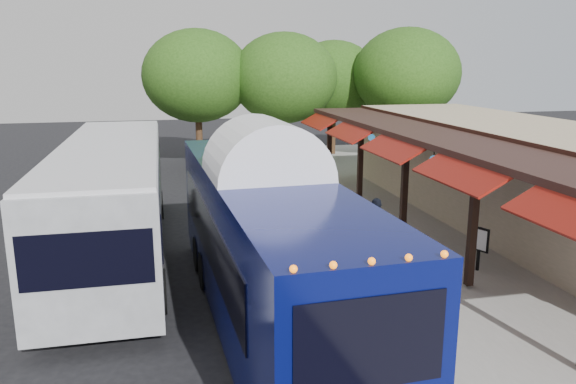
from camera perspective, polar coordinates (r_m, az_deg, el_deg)
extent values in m
plane|color=black|center=(13.61, 3.63, -11.63)|extent=(90.00, 90.00, 0.00)
cube|color=#9E9B93|center=(18.86, 14.87, -4.63)|extent=(10.00, 40.00, 0.15)
cube|color=gray|center=(17.19, 0.00, -5.93)|extent=(0.20, 40.00, 0.16)
cube|color=tan|center=(20.28, 23.96, 0.95)|extent=(5.00, 20.00, 3.60)
cube|color=black|center=(18.64, 18.14, 5.13)|extent=(0.06, 20.00, 0.60)
cube|color=#331E19|center=(18.10, 15.21, 5.42)|extent=(2.60, 20.00, 0.18)
cube|color=black|center=(14.46, 18.27, -3.14)|extent=(0.18, 0.18, 3.16)
cube|color=maroon|center=(13.94, 17.15, 2.03)|extent=(1.00, 3.20, 0.57)
cube|color=black|center=(17.88, 11.73, 0.32)|extent=(0.18, 0.18, 3.16)
cube|color=maroon|center=(17.46, 10.65, 4.55)|extent=(1.00, 3.20, 0.57)
cube|color=black|center=(21.50, 7.34, 2.64)|extent=(0.18, 0.18, 3.16)
cube|color=maroon|center=(21.15, 6.34, 6.18)|extent=(1.00, 3.20, 0.57)
cube|color=black|center=(25.24, 4.22, 4.28)|extent=(0.18, 0.18, 3.16)
cube|color=maroon|center=(24.94, 3.32, 7.30)|extent=(1.00, 3.20, 0.57)
sphere|color=#16527E|center=(12.84, 24.78, -0.76)|extent=(0.26, 0.26, 0.26)
sphere|color=#16527E|center=(16.98, 14.58, 3.19)|extent=(0.26, 0.26, 0.26)
sphere|color=#16527E|center=(21.48, 8.48, 5.50)|extent=(0.26, 0.26, 0.26)
cube|color=#060D4F|center=(12.21, -2.24, -5.01)|extent=(2.84, 11.32, 2.95)
cube|color=#060D4F|center=(12.81, -2.18, -11.89)|extent=(2.78, 11.21, 0.33)
ellipsoid|color=white|center=(11.84, -2.31, 1.70)|extent=(2.83, 11.10, 0.53)
cube|color=black|center=(6.99, 6.63, -15.27)|extent=(1.96, 0.11, 1.22)
cylinder|color=black|center=(15.92, -8.47, -6.10)|extent=(0.32, 0.98, 0.97)
cylinder|color=black|center=(16.20, -0.80, -5.60)|extent=(0.32, 0.98, 0.97)
cube|color=gray|center=(17.30, -17.35, -0.36)|extent=(2.76, 12.58, 2.90)
cube|color=black|center=(17.41, -21.92, 0.20)|extent=(0.05, 10.68, 1.09)
cube|color=black|center=(17.18, -12.84, 0.67)|extent=(0.05, 10.68, 1.09)
cube|color=silver|center=(17.02, -17.70, 4.53)|extent=(2.70, 12.32, 0.11)
cylinder|color=black|center=(13.70, -23.61, -10.20)|extent=(0.31, 1.05, 1.05)
cylinder|color=black|center=(13.44, -12.88, -9.85)|extent=(0.31, 1.05, 1.05)
cylinder|color=black|center=(21.38, -19.76, -1.62)|extent=(0.31, 1.05, 1.05)
cylinder|color=black|center=(21.21, -13.01, -1.29)|extent=(0.31, 1.05, 1.05)
imported|color=black|center=(15.35, 3.54, -4.79)|extent=(0.61, 0.41, 1.64)
imported|color=black|center=(13.02, 11.97, -8.15)|extent=(0.87, 0.68, 1.77)
imported|color=black|center=(16.40, 8.97, -3.56)|extent=(1.08, 0.94, 1.75)
imported|color=black|center=(27.17, 2.19, 3.13)|extent=(1.20, 1.04, 1.61)
cube|color=black|center=(16.05, 18.82, -5.50)|extent=(0.09, 0.09, 1.21)
cube|color=black|center=(15.97, 18.89, -4.56)|extent=(0.27, 0.52, 0.66)
cube|color=white|center=(15.95, 18.79, -4.57)|extent=(0.20, 0.43, 0.55)
cylinder|color=#382314|center=(30.62, -0.37, 5.55)|extent=(0.36, 0.36, 3.26)
ellipsoid|color=#1F4611|center=(30.36, -0.38, 11.51)|extent=(5.62, 5.62, 4.78)
cylinder|color=#382314|center=(34.37, 4.56, 6.24)|extent=(0.36, 0.36, 3.12)
ellipsoid|color=#1F4611|center=(34.14, 4.65, 11.33)|extent=(5.39, 5.39, 4.58)
cylinder|color=#382314|center=(32.45, 11.68, 5.84)|extent=(0.36, 0.36, 3.39)
ellipsoid|color=#1F4611|center=(32.21, 11.96, 11.70)|extent=(5.86, 5.86, 4.98)
cylinder|color=#382314|center=(30.90, -9.00, 5.53)|extent=(0.36, 0.36, 3.33)
ellipsoid|color=#1F4611|center=(30.64, -9.22, 11.58)|extent=(5.76, 5.76, 4.89)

